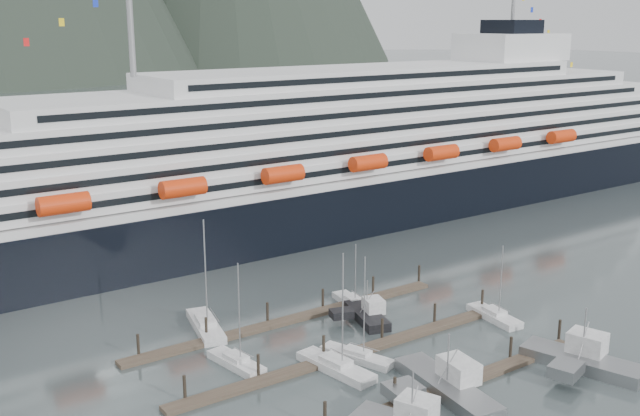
{
  "coord_description": "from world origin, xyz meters",
  "views": [
    {
      "loc": [
        -55.38,
        -63.15,
        39.43
      ],
      "look_at": [
        3.93,
        22.0,
        13.18
      ],
      "focal_mm": 42.0,
      "sensor_mm": 36.0,
      "label": 1
    }
  ],
  "objects_px": {
    "sailboat_a": "(236,363)",
    "trawler_d": "(581,360)",
    "trawler_c": "(446,386)",
    "sailboat_e": "(206,326)",
    "sailboat_b": "(336,367)",
    "cruise_ship": "(333,162)",
    "sailboat_d": "(357,356)",
    "sailboat_h": "(494,316)",
    "trawler_e": "(366,314)",
    "sailboat_f": "(352,303)"
  },
  "relations": [
    {
      "from": "sailboat_h",
      "to": "sailboat_f",
      "type": "bearing_deg",
      "value": 46.97
    },
    {
      "from": "sailboat_e",
      "to": "trawler_c",
      "type": "height_order",
      "value": "sailboat_e"
    },
    {
      "from": "sailboat_b",
      "to": "sailboat_d",
      "type": "height_order",
      "value": "sailboat_b"
    },
    {
      "from": "sailboat_a",
      "to": "trawler_d",
      "type": "xyz_separation_m",
      "value": [
        32.65,
        -23.4,
        0.59
      ]
    },
    {
      "from": "cruise_ship",
      "to": "sailboat_d",
      "type": "relative_size",
      "value": 15.65
    },
    {
      "from": "sailboat_b",
      "to": "trawler_c",
      "type": "bearing_deg",
      "value": -157.89
    },
    {
      "from": "sailboat_a",
      "to": "sailboat_b",
      "type": "distance_m",
      "value": 11.69
    },
    {
      "from": "sailboat_a",
      "to": "sailboat_h",
      "type": "relative_size",
      "value": 1.2
    },
    {
      "from": "sailboat_d",
      "to": "trawler_c",
      "type": "bearing_deg",
      "value": 173.54
    },
    {
      "from": "cruise_ship",
      "to": "trawler_c",
      "type": "distance_m",
      "value": 73.73
    },
    {
      "from": "cruise_ship",
      "to": "trawler_d",
      "type": "bearing_deg",
      "value": -102.01
    },
    {
      "from": "sailboat_d",
      "to": "sailboat_h",
      "type": "xyz_separation_m",
      "value": [
        22.8,
        -0.82,
        0.0
      ]
    },
    {
      "from": "sailboat_e",
      "to": "sailboat_f",
      "type": "height_order",
      "value": "sailboat_e"
    },
    {
      "from": "sailboat_d",
      "to": "sailboat_e",
      "type": "bearing_deg",
      "value": 11.36
    },
    {
      "from": "sailboat_h",
      "to": "cruise_ship",
      "type": "bearing_deg",
      "value": -5.75
    },
    {
      "from": "trawler_d",
      "to": "trawler_e",
      "type": "xyz_separation_m",
      "value": [
        -11.61,
        25.6,
        -0.18
      ]
    },
    {
      "from": "trawler_e",
      "to": "sailboat_f",
      "type": "bearing_deg",
      "value": -1.44
    },
    {
      "from": "sailboat_d",
      "to": "trawler_c",
      "type": "height_order",
      "value": "sailboat_d"
    },
    {
      "from": "cruise_ship",
      "to": "sailboat_f",
      "type": "height_order",
      "value": "cruise_ship"
    },
    {
      "from": "sailboat_d",
      "to": "sailboat_f",
      "type": "height_order",
      "value": "sailboat_d"
    },
    {
      "from": "sailboat_b",
      "to": "trawler_d",
      "type": "bearing_deg",
      "value": -131.81
    },
    {
      "from": "sailboat_a",
      "to": "trawler_d",
      "type": "relative_size",
      "value": 0.93
    },
    {
      "from": "sailboat_b",
      "to": "trawler_d",
      "type": "xyz_separation_m",
      "value": [
        23.82,
        -15.74,
        0.57
      ]
    },
    {
      "from": "trawler_c",
      "to": "sailboat_d",
      "type": "bearing_deg",
      "value": 20.27
    },
    {
      "from": "sailboat_b",
      "to": "sailboat_f",
      "type": "height_order",
      "value": "sailboat_b"
    },
    {
      "from": "sailboat_f",
      "to": "trawler_c",
      "type": "relative_size",
      "value": 0.63
    },
    {
      "from": "sailboat_b",
      "to": "trawler_e",
      "type": "distance_m",
      "value": 15.7
    },
    {
      "from": "sailboat_a",
      "to": "sailboat_d",
      "type": "height_order",
      "value": "sailboat_d"
    },
    {
      "from": "trawler_c",
      "to": "sailboat_e",
      "type": "bearing_deg",
      "value": 31.54
    },
    {
      "from": "sailboat_e",
      "to": "trawler_d",
      "type": "distance_m",
      "value": 46.66
    },
    {
      "from": "sailboat_h",
      "to": "trawler_c",
      "type": "relative_size",
      "value": 0.72
    },
    {
      "from": "sailboat_f",
      "to": "trawler_c",
      "type": "height_order",
      "value": "sailboat_f"
    },
    {
      "from": "sailboat_d",
      "to": "trawler_e",
      "type": "distance_m",
      "value": 12.23
    },
    {
      "from": "sailboat_h",
      "to": "trawler_e",
      "type": "xyz_separation_m",
      "value": [
        -14.42,
        9.7,
        0.42
      ]
    },
    {
      "from": "cruise_ship",
      "to": "sailboat_h",
      "type": "bearing_deg",
      "value": -102.59
    },
    {
      "from": "trawler_c",
      "to": "trawler_e",
      "type": "relative_size",
      "value": 1.53
    },
    {
      "from": "sailboat_d",
      "to": "sailboat_h",
      "type": "bearing_deg",
      "value": -111.24
    },
    {
      "from": "cruise_ship",
      "to": "sailboat_d",
      "type": "xyz_separation_m",
      "value": [
        -34.89,
        -53.28,
        -11.64
      ]
    },
    {
      "from": "sailboat_e",
      "to": "trawler_e",
      "type": "relative_size",
      "value": 1.57
    },
    {
      "from": "sailboat_d",
      "to": "trawler_e",
      "type": "bearing_deg",
      "value": -62.54
    },
    {
      "from": "cruise_ship",
      "to": "sailboat_h",
      "type": "distance_m",
      "value": 56.64
    },
    {
      "from": "sailboat_b",
      "to": "trawler_d",
      "type": "distance_m",
      "value": 28.56
    },
    {
      "from": "sailboat_d",
      "to": "sailboat_a",
      "type": "bearing_deg",
      "value": 42.95
    },
    {
      "from": "cruise_ship",
      "to": "sailboat_f",
      "type": "relative_size",
      "value": 21.79
    },
    {
      "from": "trawler_c",
      "to": "trawler_d",
      "type": "distance_m",
      "value": 17.85
    },
    {
      "from": "sailboat_f",
      "to": "sailboat_h",
      "type": "bearing_deg",
      "value": -131.81
    },
    {
      "from": "sailboat_e",
      "to": "trawler_e",
      "type": "height_order",
      "value": "sailboat_e"
    },
    {
      "from": "sailboat_d",
      "to": "trawler_c",
      "type": "relative_size",
      "value": 0.88
    },
    {
      "from": "sailboat_b",
      "to": "sailboat_f",
      "type": "relative_size",
      "value": 1.56
    },
    {
      "from": "sailboat_b",
      "to": "trawler_e",
      "type": "relative_size",
      "value": 1.49
    }
  ]
}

